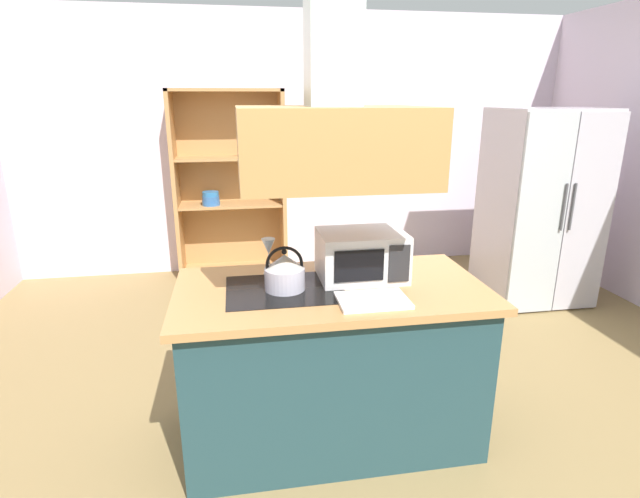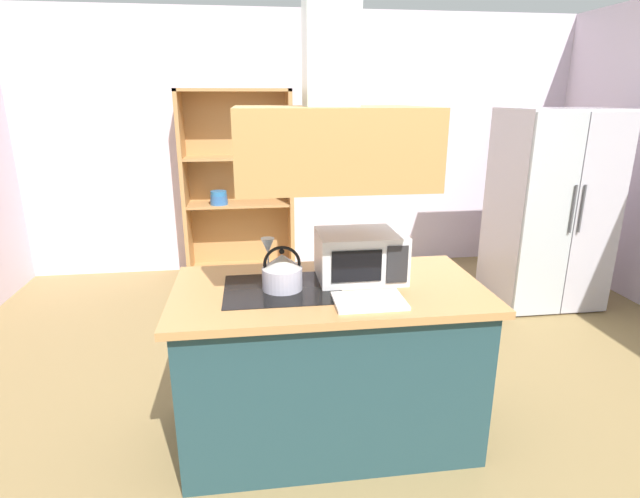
# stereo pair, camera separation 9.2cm
# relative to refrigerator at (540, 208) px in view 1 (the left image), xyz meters

# --- Properties ---
(ground_plane) EXTENTS (7.80, 7.80, 0.00)m
(ground_plane) POSITION_rel_refrigerator_xyz_m (-2.06, -1.61, -0.88)
(ground_plane) COLOR olive
(wall_back) EXTENTS (6.00, 0.12, 2.70)m
(wall_back) POSITION_rel_refrigerator_xyz_m (-2.06, 1.39, 0.47)
(wall_back) COLOR silver
(wall_back) RESTS_ON ground
(kitchen_island) EXTENTS (1.62, 0.86, 0.90)m
(kitchen_island) POSITION_rel_refrigerator_xyz_m (-2.27, -1.67, -0.43)
(kitchen_island) COLOR #214046
(kitchen_island) RESTS_ON ground
(range_hood) EXTENTS (0.90, 0.70, 1.25)m
(range_hood) POSITION_rel_refrigerator_xyz_m (-2.27, -1.67, 0.86)
(range_hood) COLOR #B38348
(refrigerator) EXTENTS (0.90, 0.77, 1.76)m
(refrigerator) POSITION_rel_refrigerator_xyz_m (0.00, 0.00, 0.00)
(refrigerator) COLOR #BCB3BB
(refrigerator) RESTS_ON ground
(dish_cabinet) EXTENTS (1.13, 0.40, 1.93)m
(dish_cabinet) POSITION_rel_refrigerator_xyz_m (-2.80, 1.17, -0.03)
(dish_cabinet) COLOR tan
(dish_cabinet) RESTS_ON ground
(kettle) EXTENTS (0.21, 0.21, 0.23)m
(kettle) POSITION_rel_refrigerator_xyz_m (-2.51, -1.67, 0.12)
(kettle) COLOR #B1B0C4
(kettle) RESTS_ON kitchen_island
(cutting_board) EXTENTS (0.34, 0.24, 0.02)m
(cutting_board) POSITION_rel_refrigerator_xyz_m (-2.11, -1.90, 0.03)
(cutting_board) COLOR white
(cutting_board) RESTS_ON kitchen_island
(microwave) EXTENTS (0.46, 0.35, 0.26)m
(microwave) POSITION_rel_refrigerator_xyz_m (-2.08, -1.56, 0.15)
(microwave) COLOR silver
(microwave) RESTS_ON kitchen_island
(wine_glass_on_counter) EXTENTS (0.08, 0.08, 0.21)m
(wine_glass_on_counter) POSITION_rel_refrigerator_xyz_m (-2.58, -1.42, 0.17)
(wine_glass_on_counter) COLOR silver
(wine_glass_on_counter) RESTS_ON kitchen_island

